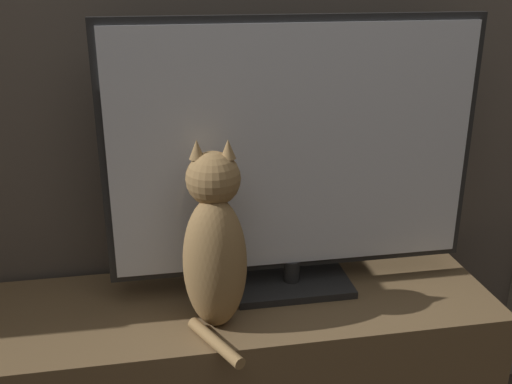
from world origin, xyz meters
name	(u,v)px	position (x,y,z in m)	size (l,w,h in m)	color
tv_stand	(244,382)	(0.00, 0.96, 0.26)	(1.33, 0.43, 0.53)	brown
tv	(294,158)	(0.14, 1.01, 0.90)	(0.96, 0.19, 0.72)	black
cat	(215,246)	(-0.08, 0.87, 0.74)	(0.17, 0.29, 0.47)	#997547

